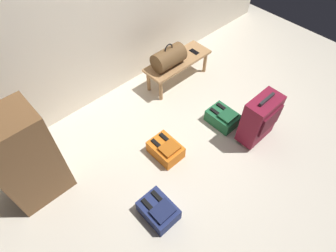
% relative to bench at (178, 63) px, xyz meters
% --- Properties ---
extents(ground_plane, '(6.60, 6.60, 0.00)m').
position_rel_bench_xyz_m(ground_plane, '(-0.65, -1.08, -0.31)').
color(ground_plane, beige).
extents(bench, '(1.00, 0.36, 0.37)m').
position_rel_bench_xyz_m(bench, '(0.00, 0.00, 0.00)').
color(bench, '#A87A4C').
rests_on(bench, ground).
extents(duffel_bag_brown, '(0.44, 0.26, 0.34)m').
position_rel_bench_xyz_m(duffel_bag_brown, '(-0.18, -0.00, 0.19)').
color(duffel_bag_brown, brown).
rests_on(duffel_bag_brown, bench).
extents(cell_phone, '(0.07, 0.14, 0.01)m').
position_rel_bench_xyz_m(cell_phone, '(0.30, -0.03, 0.06)').
color(cell_phone, black).
rests_on(cell_phone, bench).
extents(suitcase_upright_burgundy, '(0.44, 0.26, 0.68)m').
position_rel_bench_xyz_m(suitcase_upright_burgundy, '(-0.05, -1.40, 0.04)').
color(suitcase_upright_burgundy, maroon).
rests_on(suitcase_upright_burgundy, ground).
extents(backpack_orange, '(0.28, 0.38, 0.21)m').
position_rel_bench_xyz_m(backpack_orange, '(-1.01, -0.85, -0.22)').
color(backpack_orange, orange).
rests_on(backpack_orange, ground).
extents(backpack_green, '(0.28, 0.38, 0.21)m').
position_rel_bench_xyz_m(backpack_green, '(-0.15, -0.99, -0.22)').
color(backpack_green, '#1E6038').
rests_on(backpack_green, ground).
extents(backpack_navy, '(0.28, 0.38, 0.21)m').
position_rel_bench_xyz_m(backpack_navy, '(-1.56, -1.35, -0.22)').
color(backpack_navy, navy).
rests_on(backpack_navy, ground).
extents(side_cabinet, '(0.56, 0.44, 1.10)m').
position_rel_bench_xyz_m(side_cabinet, '(-2.27, -0.26, 0.24)').
color(side_cabinet, brown).
rests_on(side_cabinet, ground).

